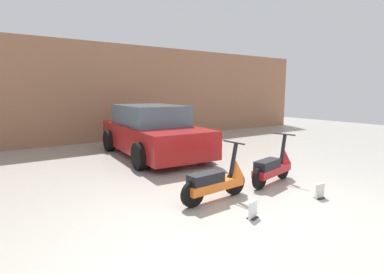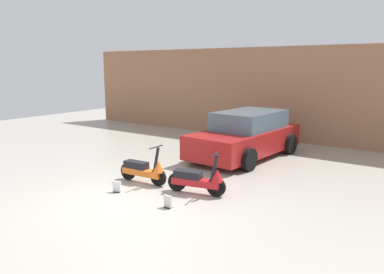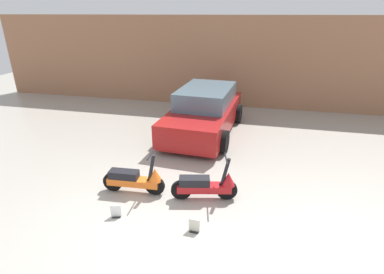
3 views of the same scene
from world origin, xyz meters
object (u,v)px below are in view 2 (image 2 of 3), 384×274
scooter_front_right (199,179)px  car_rear_left (246,135)px  placard_near_right_scooter (168,202)px  placard_near_left_scooter (117,187)px  scooter_front_left (145,170)px

scooter_front_right → car_rear_left: (-0.77, 3.77, 0.34)m
placard_near_right_scooter → placard_near_left_scooter: bearing=177.3°
car_rear_left → placard_near_left_scooter: (-0.81, -4.74, -0.57)m
scooter_front_right → placard_near_right_scooter: scooter_front_right is taller
placard_near_left_scooter → scooter_front_right: bearing=31.6°
scooter_front_right → car_rear_left: size_ratio=0.32×
placard_near_left_scooter → placard_near_right_scooter: same height
scooter_front_left → car_rear_left: bearing=75.6°
scooter_front_right → placard_near_right_scooter: size_ratio=5.25×
car_rear_left → placard_near_right_scooter: (0.73, -4.81, -0.57)m
car_rear_left → scooter_front_right: bearing=15.5°
scooter_front_right → placard_near_left_scooter: (-1.59, -0.97, -0.23)m
car_rear_left → placard_near_right_scooter: car_rear_left is taller
placard_near_left_scooter → placard_near_right_scooter: bearing=-2.7°
scooter_front_left → placard_near_right_scooter: size_ratio=5.30×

